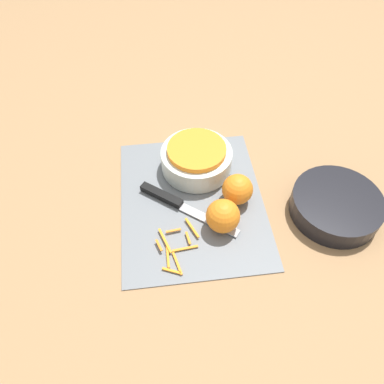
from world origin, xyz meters
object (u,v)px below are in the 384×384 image
orange_right (237,189)px  bowl_dark (336,205)px  bowl_speckled (197,158)px  knife (171,200)px  orange_left (223,216)px

orange_right → bowl_dark: bearing=74.6°
bowl_dark → bowl_speckled: bearing=-120.2°
knife → orange_right: 0.16m
bowl_speckled → knife: 0.13m
knife → orange_left: (0.08, 0.11, 0.03)m
bowl_speckled → orange_left: bearing=10.3°
orange_left → orange_right: orange_left is taller
knife → orange_right: orange_right is taller
bowl_speckled → orange_right: 0.14m
bowl_dark → knife: (-0.07, -0.38, -0.01)m
knife → orange_right: (0.01, 0.16, 0.03)m
bowl_dark → orange_left: (0.01, -0.27, 0.02)m
bowl_speckled → orange_left: 0.19m
orange_left → bowl_speckled: bearing=-169.7°
bowl_speckled → bowl_dark: bearing=59.8°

